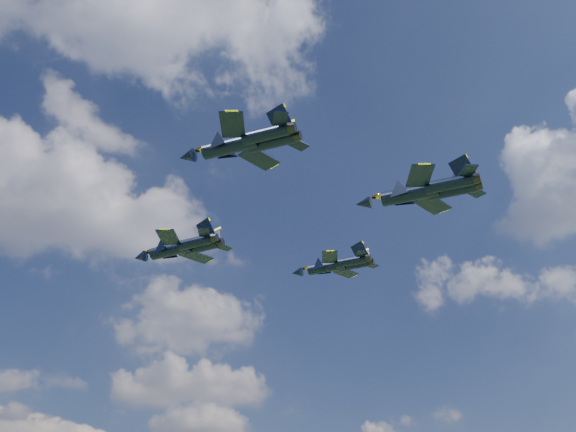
% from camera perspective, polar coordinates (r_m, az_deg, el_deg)
% --- Properties ---
extents(jet_lead, '(15.51, 15.01, 4.15)m').
position_cam_1_polar(jet_lead, '(104.90, -10.57, -2.99)').
color(jet_lead, black).
extents(jet_left, '(15.31, 13.57, 3.95)m').
position_cam_1_polar(jet_left, '(77.65, -5.49, 6.16)').
color(jet_left, black).
extents(jet_right, '(14.20, 13.46, 3.77)m').
position_cam_1_polar(jet_right, '(111.89, 3.22, -4.56)').
color(jet_right, black).
extents(jet_slot, '(16.46, 14.78, 4.27)m').
position_cam_1_polar(jet_slot, '(87.79, 10.40, 1.90)').
color(jet_slot, black).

